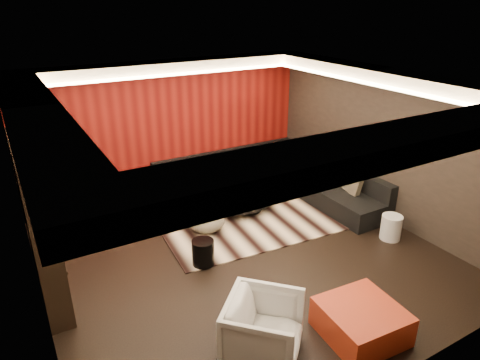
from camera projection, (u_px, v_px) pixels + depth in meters
floor at (242, 255)px, 7.06m from camera, size 6.00×6.00×0.02m
ceiling at (243, 83)px, 5.95m from camera, size 6.00×6.00×0.02m
wall_back at (170, 128)px, 8.90m from camera, size 6.00×0.02×2.80m
wall_left at (26, 224)px, 5.12m from camera, size 0.02×6.00×2.80m
wall_right at (383, 145)px, 7.89m from camera, size 0.02×6.00×2.80m
red_feature_wall at (170, 129)px, 8.87m from camera, size 5.98×0.05×2.78m
soffit_back at (171, 67)px, 8.14m from camera, size 6.00×0.60×0.22m
soffit_front at (395, 144)px, 3.85m from camera, size 6.00×0.60×0.22m
soffit_left at (34, 116)px, 4.75m from camera, size 0.60×4.80×0.22m
soffit_right at (380, 75)px, 7.24m from camera, size 0.60×4.80×0.22m
cove_back at (178, 74)px, 7.91m from camera, size 4.80×0.08×0.04m
cove_front at (366, 143)px, 4.15m from camera, size 4.80×0.08×0.04m
cove_left at (67, 120)px, 4.94m from camera, size 0.08×4.80×0.04m
cove_right at (365, 82)px, 7.12m from camera, size 0.08×4.80×0.04m
tv_surround at (39, 222)px, 5.78m from camera, size 0.30×2.00×2.20m
tv_screen at (47, 196)px, 5.72m from camera, size 0.04×1.30×0.80m
tv_shelf at (56, 245)px, 6.02m from camera, size 0.04×1.60×0.04m
rug at (255, 208)px, 8.58m from camera, size 4.21×3.28×0.02m
coffee_table at (249, 205)px, 8.44m from camera, size 1.59×1.59×0.22m
drum_stool at (203, 252)px, 6.70m from camera, size 0.44×0.44×0.41m
striped_pouf at (206, 220)px, 7.69m from camera, size 0.79×0.79×0.37m
white_side_table at (391, 227)px, 7.44m from camera, size 0.36×0.36×0.44m
orange_ottoman at (361, 321)px, 5.30m from camera, size 0.98×0.98×0.41m
armchair at (263, 329)px, 4.91m from camera, size 1.19×1.19×0.78m
sectional_sofa at (268, 181)px, 9.23m from camera, size 3.65×3.50×0.75m
throw_pillows at (314, 166)px, 9.04m from camera, size 0.51×2.41×0.50m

